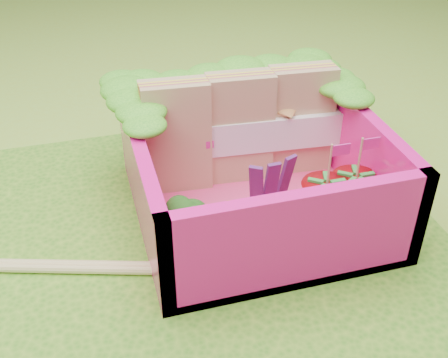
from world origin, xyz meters
The scene contains 12 objects.
ground centered at (0.00, 0.00, 0.00)m, with size 14.00×14.00×0.00m, color #98BD35.
placemat centered at (0.00, 0.00, 0.01)m, with size 2.60×2.60×0.03m, color #458D1F.
bento_floor centered at (0.36, 0.21, 0.06)m, with size 1.30×1.30×0.05m, color #F03D7C.
bento_box centered at (0.36, 0.21, 0.31)m, with size 1.30×1.30×0.55m.
lettuce_ruffle centered at (0.36, 0.68, 0.64)m, with size 1.43×0.83×0.11m.
sandwich_stack centered at (0.36, 0.51, 0.40)m, with size 1.19×0.26×0.66m.
broccoli centered at (-0.09, -0.07, 0.25)m, with size 0.31×0.31×0.25m.
carrot_sticks centered at (0.10, -0.11, 0.21)m, with size 0.12×0.13×0.28m.
purple_wedges centered at (0.39, 0.07, 0.27)m, with size 0.24×0.09×0.38m.
strawberry_left centered at (0.65, -0.07, 0.22)m, with size 0.26×0.26×0.50m.
strawberry_right centered at (0.82, -0.05, 0.22)m, with size 0.26×0.26×0.50m.
snap_peas centered at (0.76, -0.01, 0.11)m, with size 0.60×0.59×0.05m.
Camera 1 is at (-0.50, -2.18, 1.99)m, focal length 45.00 mm.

